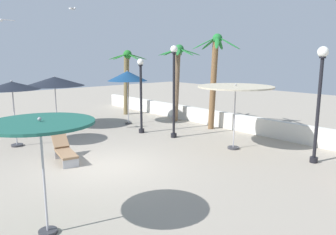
% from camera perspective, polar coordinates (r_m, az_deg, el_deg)
% --- Properties ---
extents(ground_plane, '(56.00, 56.00, 0.00)m').
position_cam_1_polar(ground_plane, '(11.61, -10.68, -8.53)').
color(ground_plane, '#9E9384').
extents(boundary_wall, '(25.20, 0.30, 0.84)m').
position_cam_1_polar(boundary_wall, '(16.93, 13.50, -1.09)').
color(boundary_wall, silver).
rests_on(boundary_wall, ground_plane).
extents(patio_umbrella_0, '(2.25, 2.25, 2.82)m').
position_cam_1_polar(patio_umbrella_0, '(14.97, -25.80, 4.97)').
color(patio_umbrella_0, '#333338').
rests_on(patio_umbrella_0, ground_plane).
extents(patio_umbrella_1, '(2.22, 2.22, 3.03)m').
position_cam_1_polar(patio_umbrella_1, '(18.29, -7.18, 7.23)').
color(patio_umbrella_1, '#333338').
rests_on(patio_umbrella_1, ground_plane).
extents(patio_umbrella_2, '(3.06, 3.06, 2.71)m').
position_cam_1_polar(patio_umbrella_2, '(13.38, 11.81, 4.94)').
color(patio_umbrella_2, '#333338').
rests_on(patio_umbrella_2, ground_plane).
extents(patio_umbrella_3, '(2.21, 2.21, 2.58)m').
position_cam_1_polar(patio_umbrella_3, '(7.10, -21.60, -1.87)').
color(patio_umbrella_3, '#333338').
rests_on(patio_umbrella_3, ground_plane).
extents(patio_umbrella_4, '(3.10, 3.10, 2.79)m').
position_cam_1_polar(patio_umbrella_4, '(18.24, -19.36, 6.01)').
color(patio_umbrella_4, '#333338').
rests_on(patio_umbrella_4, ground_plane).
extents(palm_tree_1, '(2.54, 2.22, 4.93)m').
position_cam_1_polar(palm_tree_1, '(16.94, 8.22, 8.15)').
color(palm_tree_1, brown).
rests_on(palm_tree_1, ground_plane).
extents(palm_tree_2, '(2.44, 2.59, 4.21)m').
position_cam_1_polar(palm_tree_2, '(21.37, -7.28, 7.49)').
color(palm_tree_2, brown).
rests_on(palm_tree_2, ground_plane).
extents(palm_tree_3, '(2.43, 2.42, 4.47)m').
position_cam_1_polar(palm_tree_3, '(18.89, 1.66, 7.84)').
color(palm_tree_3, brown).
rests_on(palm_tree_3, ground_plane).
extents(lamp_post_0, '(0.33, 0.33, 4.29)m').
position_cam_1_polar(lamp_post_0, '(15.02, 1.05, 5.67)').
color(lamp_post_0, black).
rests_on(lamp_post_0, ground_plane).
extents(lamp_post_2, '(0.32, 0.32, 3.69)m').
position_cam_1_polar(lamp_post_2, '(16.07, -4.79, 4.60)').
color(lamp_post_2, black).
rests_on(lamp_post_2, ground_plane).
extents(lamp_post_3, '(0.38, 0.38, 4.13)m').
position_cam_1_polar(lamp_post_3, '(12.48, 25.16, 4.14)').
color(lamp_post_3, black).
rests_on(lamp_post_3, ground_plane).
extents(lounge_chair_1, '(1.95, 0.89, 0.84)m').
position_cam_1_polar(lounge_chair_1, '(12.51, -17.78, -5.56)').
color(lounge_chair_1, '#B7B7BC').
rests_on(lounge_chair_1, ground_plane).
extents(seagull_0, '(0.57, 1.07, 0.14)m').
position_cam_1_polar(seagull_0, '(16.37, -27.34, 15.02)').
color(seagull_0, white).
extents(seagull_1, '(0.80, 0.68, 0.14)m').
position_cam_1_polar(seagull_1, '(18.87, -16.52, 17.95)').
color(seagull_1, white).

